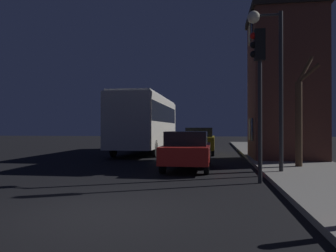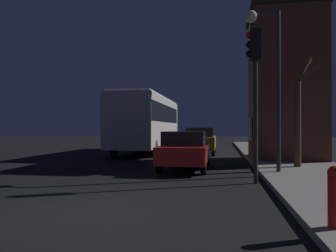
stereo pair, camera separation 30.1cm
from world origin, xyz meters
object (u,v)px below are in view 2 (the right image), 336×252
Objects in this scene: traffic_light at (254,73)px; bare_tree at (299,113)px; bus at (148,120)px; car_near_lane at (186,149)px; streetlamp at (267,58)px; fire_hydrant at (335,195)px; car_mid_lane at (201,140)px.

bare_tree is at bearing 59.42° from traffic_light.
bus is (-7.70, 7.98, -0.02)m from bare_tree.
bare_tree is 0.99× the size of car_near_lane.
streetlamp is at bearing -56.67° from bus.
fire_hydrant is (0.11, -6.36, -3.37)m from streetlamp.
car_near_lane is (-2.33, 2.94, -2.42)m from traffic_light.
fire_hydrant is at bearing -89.04° from streetlamp.
streetlamp is at bearing -130.93° from bare_tree.
streetlamp is 4.49m from car_near_lane.
streetlamp is at bearing -72.59° from car_mid_lane.
streetlamp is 11.62m from bus.
bus is (-6.30, 9.59, -1.83)m from streetlamp.
traffic_light is (-0.57, -1.72, -0.78)m from streetlamp.
fire_hydrant is (3.01, -7.58, -0.16)m from car_near_lane.
bare_tree is (1.97, 3.33, -1.03)m from traffic_light.
streetlamp is at bearing 90.96° from fire_hydrant.
fire_hydrant is at bearing -68.37° from car_near_lane.
car_mid_lane is (-4.17, 7.25, -1.32)m from bare_tree.
fire_hydrant is at bearing -99.19° from bare_tree.
car_mid_lane is at bearing -11.63° from bus.
traffic_light reaches higher than fire_hydrant.
bus is at bearing 112.14° from car_near_lane.
car_near_lane is at bearing 157.22° from streetlamp.
traffic_light reaches higher than bare_tree.
car_mid_lane is 15.49m from fire_hydrant.
car_near_lane is at bearing 128.32° from traffic_light.
bare_tree is 8.22m from fire_hydrant.
car_mid_lane is at bearing 107.41° from streetlamp.
fire_hydrant is at bearing -81.65° from traffic_light.
traffic_light reaches higher than bus.
bare_tree is 8.47m from car_mid_lane.
fire_hydrant is (2.88, -15.22, -0.24)m from car_mid_lane.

